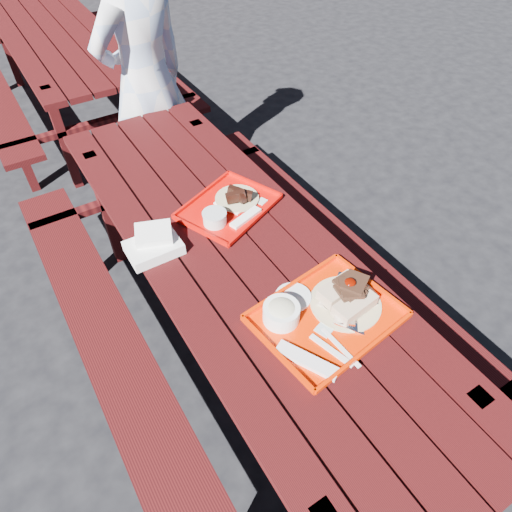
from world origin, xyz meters
name	(u,v)px	position (x,y,z in m)	size (l,w,h in m)	color
ground	(241,348)	(0.00, 0.00, 0.00)	(60.00, 60.00, 0.00)	black
picnic_table_near	(238,277)	(0.00, 0.00, 0.56)	(1.41, 2.40, 0.75)	#390A0B
picnic_table_far	(61,54)	(0.00, 2.80, 0.56)	(1.41, 2.40, 0.75)	#390A0B
near_tray	(322,309)	(0.08, -0.46, 0.79)	(0.52, 0.43, 0.15)	red
far_tray	(229,207)	(0.08, 0.21, 0.77)	(0.49, 0.44, 0.07)	#C60A05
white_cloth	(154,244)	(-0.29, 0.15, 0.79)	(0.21, 0.18, 0.08)	white
person	(146,83)	(0.18, 1.34, 0.86)	(0.62, 0.41, 1.71)	#A3B8DB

